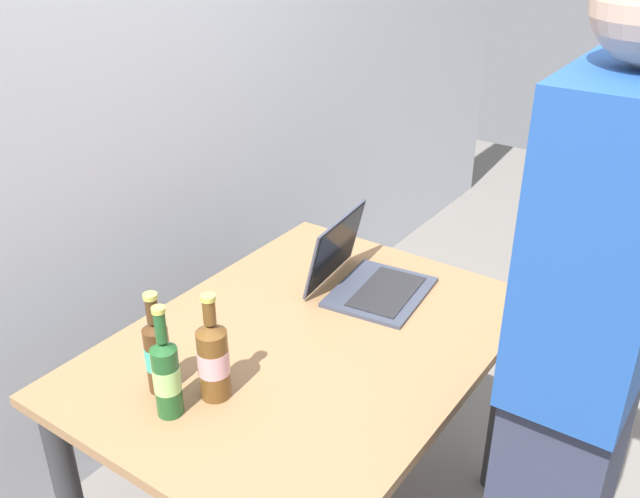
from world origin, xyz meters
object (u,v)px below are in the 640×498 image
(beer_bottle_dark, at_px, (158,353))
(beer_bottle_brown, at_px, (213,358))
(beer_bottle_amber, at_px, (166,375))
(person_figure, at_px, (577,382))
(laptop, at_px, (364,276))

(beer_bottle_dark, distance_m, beer_bottle_brown, 0.14)
(beer_bottle_amber, height_order, beer_bottle_dark, beer_bottle_amber)
(person_figure, bearing_deg, beer_bottle_amber, 117.59)
(beer_bottle_amber, distance_m, beer_bottle_brown, 0.12)
(beer_bottle_brown, height_order, person_figure, person_figure)
(beer_bottle_amber, bearing_deg, person_figure, -62.41)
(laptop, xyz_separation_m, beer_bottle_dark, (-0.68, 0.15, 0.06))
(beer_bottle_dark, bearing_deg, person_figure, -67.37)
(laptop, xyz_separation_m, beer_bottle_amber, (-0.73, 0.07, 0.06))
(laptop, height_order, beer_bottle_brown, beer_bottle_brown)
(laptop, bearing_deg, beer_bottle_amber, 174.32)
(beer_bottle_brown, bearing_deg, person_figure, -67.80)
(laptop, height_order, beer_bottle_amber, beer_bottle_amber)
(beer_bottle_dark, xyz_separation_m, beer_bottle_brown, (0.06, -0.12, 0.00))
(beer_bottle_dark, bearing_deg, beer_bottle_brown, -64.84)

